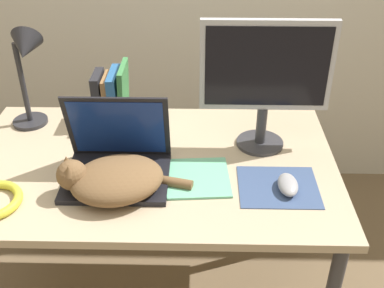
{
  "coord_description": "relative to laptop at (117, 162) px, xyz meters",
  "views": [
    {
      "loc": [
        0.17,
        -0.95,
        1.64
      ],
      "look_at": [
        0.14,
        0.34,
        0.81
      ],
      "focal_mm": 45.0,
      "sensor_mm": 36.0,
      "label": 1
    }
  ],
  "objects": [
    {
      "name": "book_row",
      "position": [
        -0.07,
        0.35,
        0.05
      ],
      "size": [
        0.12,
        0.17,
        0.23
      ],
      "color": "#232328",
      "rests_on": "desk"
    },
    {
      "name": "webcam",
      "position": [
        0.1,
        0.38,
        -0.01
      ],
      "size": [
        0.04,
        0.04,
        0.07
      ],
      "color": "#232328",
      "rests_on": "desk"
    },
    {
      "name": "mousepad",
      "position": [
        0.51,
        -0.05,
        -0.05
      ],
      "size": [
        0.25,
        0.21,
        0.0
      ],
      "color": "#384C75",
      "rests_on": "desk"
    },
    {
      "name": "external_monitor",
      "position": [
        0.48,
        0.2,
        0.21
      ],
      "size": [
        0.43,
        0.17,
        0.46
      ],
      "color": "#333338",
      "rests_on": "desk"
    },
    {
      "name": "notepad",
      "position": [
        0.26,
        -0.01,
        -0.05
      ],
      "size": [
        0.22,
        0.23,
        0.01
      ],
      "color": "#6BBC93",
      "rests_on": "desk"
    },
    {
      "name": "desk_lamp",
      "position": [
        -0.35,
        0.3,
        0.21
      ],
      "size": [
        0.17,
        0.17,
        0.39
      ],
      "color": "#28282D",
      "rests_on": "desk"
    },
    {
      "name": "desk",
      "position": [
        0.1,
        0.07,
        -0.12
      ],
      "size": [
        1.25,
        0.76,
        0.71
      ],
      "color": "tan",
      "rests_on": "ground_plane"
    },
    {
      "name": "cat",
      "position": [
        0.0,
        -0.09,
        0.0
      ],
      "size": [
        0.41,
        0.32,
        0.13
      ],
      "color": "brown",
      "rests_on": "desk"
    },
    {
      "name": "computer_mouse",
      "position": [
        0.54,
        -0.07,
        -0.03
      ],
      "size": [
        0.06,
        0.11,
        0.04
      ],
      "color": "#99999E",
      "rests_on": "mousepad"
    },
    {
      "name": "laptop",
      "position": [
        0.0,
        0.0,
        0.0
      ],
      "size": [
        0.33,
        0.26,
        0.27
      ],
      "color": "black",
      "rests_on": "desk"
    }
  ]
}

